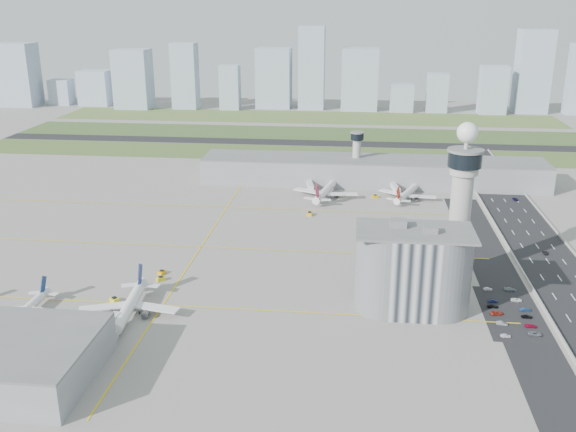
# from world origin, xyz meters

# --- Properties ---
(ground) EXTENTS (1000.00, 1000.00, 0.00)m
(ground) POSITION_xyz_m (0.00, 0.00, 0.00)
(ground) COLOR gray
(grass_strip_0) EXTENTS (480.00, 50.00, 0.08)m
(grass_strip_0) POSITION_xyz_m (-20.00, 225.00, 0.04)
(grass_strip_0) COLOR #455C2B
(grass_strip_0) RESTS_ON ground
(grass_strip_1) EXTENTS (480.00, 60.00, 0.08)m
(grass_strip_1) POSITION_xyz_m (-20.00, 300.00, 0.04)
(grass_strip_1) COLOR #3C582A
(grass_strip_1) RESTS_ON ground
(grass_strip_2) EXTENTS (480.00, 70.00, 0.08)m
(grass_strip_2) POSITION_xyz_m (-20.00, 380.00, 0.04)
(grass_strip_2) COLOR #546C33
(grass_strip_2) RESTS_ON ground
(runway) EXTENTS (480.00, 22.00, 0.10)m
(runway) POSITION_xyz_m (-20.00, 262.00, 0.06)
(runway) COLOR black
(runway) RESTS_ON ground
(highway) EXTENTS (28.00, 500.00, 0.10)m
(highway) POSITION_xyz_m (115.00, 0.00, 0.05)
(highway) COLOR black
(highway) RESTS_ON ground
(barrier_left) EXTENTS (0.60, 500.00, 1.20)m
(barrier_left) POSITION_xyz_m (101.00, 0.00, 0.60)
(barrier_left) COLOR #9E9E99
(barrier_left) RESTS_ON ground
(landside_road) EXTENTS (18.00, 260.00, 0.08)m
(landside_road) POSITION_xyz_m (90.00, -10.00, 0.04)
(landside_road) COLOR black
(landside_road) RESTS_ON ground
(parking_lot) EXTENTS (20.00, 44.00, 0.10)m
(parking_lot) POSITION_xyz_m (88.00, -22.00, 0.05)
(parking_lot) COLOR black
(parking_lot) RESTS_ON ground
(taxiway_line_h_0) EXTENTS (260.00, 0.60, 0.01)m
(taxiway_line_h_0) POSITION_xyz_m (-40.00, -30.00, 0.01)
(taxiway_line_h_0) COLOR yellow
(taxiway_line_h_0) RESTS_ON ground
(taxiway_line_h_1) EXTENTS (260.00, 0.60, 0.01)m
(taxiway_line_h_1) POSITION_xyz_m (-40.00, 30.00, 0.01)
(taxiway_line_h_1) COLOR yellow
(taxiway_line_h_1) RESTS_ON ground
(taxiway_line_h_2) EXTENTS (260.00, 0.60, 0.01)m
(taxiway_line_h_2) POSITION_xyz_m (-40.00, 90.00, 0.01)
(taxiway_line_h_2) COLOR yellow
(taxiway_line_h_2) RESTS_ON ground
(taxiway_line_v) EXTENTS (0.60, 260.00, 0.01)m
(taxiway_line_v) POSITION_xyz_m (-40.00, 30.00, 0.01)
(taxiway_line_v) COLOR yellow
(taxiway_line_v) RESTS_ON ground
(control_tower) EXTENTS (14.00, 14.00, 64.50)m
(control_tower) POSITION_xyz_m (72.00, 8.00, 35.04)
(control_tower) COLOR #ADAAA5
(control_tower) RESTS_ON ground
(secondary_tower) EXTENTS (8.60, 8.60, 31.90)m
(secondary_tower) POSITION_xyz_m (30.00, 150.00, 18.80)
(secondary_tower) COLOR #ADAAA5
(secondary_tower) RESTS_ON ground
(admin_building) EXTENTS (42.00, 24.00, 33.50)m
(admin_building) POSITION_xyz_m (51.99, -22.00, 15.30)
(admin_building) COLOR #B2B2B7
(admin_building) RESTS_ON ground
(terminal_pier) EXTENTS (210.00, 32.00, 15.80)m
(terminal_pier) POSITION_xyz_m (40.00, 148.00, 7.90)
(terminal_pier) COLOR gray
(terminal_pier) RESTS_ON ground
(airplane_near_b) EXTENTS (29.33, 34.39, 9.55)m
(airplane_near_b) POSITION_xyz_m (-86.15, -45.35, 4.78)
(airplane_near_b) COLOR white
(airplane_near_b) RESTS_ON ground
(airplane_near_c) EXTENTS (40.63, 46.53, 12.16)m
(airplane_near_c) POSITION_xyz_m (-49.50, -40.04, 6.08)
(airplane_near_c) COLOR white
(airplane_near_c) RESTS_ON ground
(airplane_far_a) EXTENTS (46.33, 51.60, 12.58)m
(airplane_far_a) POSITION_xyz_m (13.15, 116.75, 6.29)
(airplane_far_a) COLOR white
(airplane_far_a) RESTS_ON ground
(airplane_far_b) EXTENTS (46.20, 49.64, 11.22)m
(airplane_far_b) POSITION_xyz_m (60.06, 118.80, 5.61)
(airplane_far_b) COLOR white
(airplane_far_b) RESTS_ON ground
(jet_bridge_near_1) EXTENTS (5.39, 14.31, 5.70)m
(jet_bridge_near_1) POSITION_xyz_m (-83.00, -61.00, 2.85)
(jet_bridge_near_1) COLOR silver
(jet_bridge_near_1) RESTS_ON ground
(jet_bridge_near_2) EXTENTS (5.39, 14.31, 5.70)m
(jet_bridge_near_2) POSITION_xyz_m (-53.00, -61.00, 2.85)
(jet_bridge_near_2) COLOR silver
(jet_bridge_near_2) RESTS_ON ground
(jet_bridge_far_0) EXTENTS (5.39, 14.31, 5.70)m
(jet_bridge_far_0) POSITION_xyz_m (2.00, 132.00, 2.85)
(jet_bridge_far_0) COLOR silver
(jet_bridge_far_0) RESTS_ON ground
(jet_bridge_far_1) EXTENTS (5.39, 14.31, 5.70)m
(jet_bridge_far_1) POSITION_xyz_m (52.00, 132.00, 2.85)
(jet_bridge_far_1) COLOR silver
(jet_bridge_far_1) RESTS_ON ground
(tug_1) EXTENTS (4.09, 3.87, 1.96)m
(tug_1) POSITION_xyz_m (-59.14, -28.97, 0.98)
(tug_1) COLOR gold
(tug_1) RESTS_ON ground
(tug_2) EXTENTS (4.07, 3.93, 1.96)m
(tug_2) POSITION_xyz_m (-47.37, -8.32, 0.98)
(tug_2) COLOR gold
(tug_2) RESTS_ON ground
(tug_3) EXTENTS (3.09, 3.66, 1.81)m
(tug_3) POSITION_xyz_m (-48.90, -1.94, 0.90)
(tug_3) COLOR #FAA801
(tug_3) RESTS_ON ground
(tug_4) EXTENTS (2.73, 3.80, 2.12)m
(tug_4) POSITION_xyz_m (6.39, 81.37, 1.06)
(tug_4) COLOR gold
(tug_4) RESTS_ON ground
(tug_5) EXTENTS (3.65, 2.97, 1.85)m
(tug_5) POSITION_xyz_m (41.54, 117.49, 0.92)
(tug_5) COLOR #D2A502
(tug_5) RESTS_ON ground
(car_lot_0) EXTENTS (3.61, 1.65, 1.20)m
(car_lot_0) POSITION_xyz_m (82.65, -40.38, 0.60)
(car_lot_0) COLOR white
(car_lot_0) RESTS_ON ground
(car_lot_1) EXTENTS (4.07, 1.98, 1.29)m
(car_lot_1) POSITION_xyz_m (83.16, -31.65, 0.64)
(car_lot_1) COLOR gray
(car_lot_1) RESTS_ON ground
(car_lot_2) EXTENTS (4.91, 2.83, 1.29)m
(car_lot_2) POSITION_xyz_m (82.90, -23.96, 0.64)
(car_lot_2) COLOR #A5291A
(car_lot_2) RESTS_ON ground
(car_lot_3) EXTENTS (4.08, 1.77, 1.17)m
(car_lot_3) POSITION_xyz_m (82.50, -18.38, 0.58)
(car_lot_3) COLOR black
(car_lot_3) RESTS_ON ground
(car_lot_4) EXTENTS (3.86, 2.03, 1.25)m
(car_lot_4) POSITION_xyz_m (83.43, -13.85, 0.63)
(car_lot_4) COLOR navy
(car_lot_4) RESTS_ON ground
(car_lot_5) EXTENTS (3.47, 1.46, 1.12)m
(car_lot_5) POSITION_xyz_m (83.47, -3.18, 0.56)
(car_lot_5) COLOR silver
(car_lot_5) RESTS_ON ground
(car_lot_6) EXTENTS (4.88, 2.68, 1.30)m
(car_lot_6) POSITION_xyz_m (92.91, -38.07, 0.65)
(car_lot_6) COLOR slate
(car_lot_6) RESTS_ON ground
(car_lot_7) EXTENTS (4.14, 1.76, 1.19)m
(car_lot_7) POSITION_xyz_m (92.84, -32.44, 0.60)
(car_lot_7) COLOR #A5072C
(car_lot_7) RESTS_ON ground
(car_lot_8) EXTENTS (3.79, 1.53, 1.29)m
(car_lot_8) POSITION_xyz_m (93.09, -25.42, 0.65)
(car_lot_8) COLOR black
(car_lot_8) RESTS_ON ground
(car_lot_9) EXTENTS (4.09, 2.01, 1.29)m
(car_lot_9) POSITION_xyz_m (93.87, -19.97, 0.64)
(car_lot_9) COLOR navy
(car_lot_9) RESTS_ON ground
(car_lot_10) EXTENTS (4.27, 2.01, 1.18)m
(car_lot_10) POSITION_xyz_m (92.51, -11.89, 0.59)
(car_lot_10) COLOR white
(car_lot_10) RESTS_ON ground
(car_lot_11) EXTENTS (4.55, 1.98, 1.30)m
(car_lot_11) POSITION_xyz_m (92.13, -2.65, 0.65)
(car_lot_11) COLOR gray
(car_lot_11) RESTS_ON ground
(car_hw_1) EXTENTS (1.40, 3.98, 1.31)m
(car_hw_1) POSITION_xyz_m (116.01, 38.57, 0.65)
(car_hw_1) COLOR black
(car_hw_1) RESTS_ON ground
(car_hw_2) EXTENTS (2.57, 4.80, 1.28)m
(car_hw_2) POSITION_xyz_m (121.04, 121.23, 0.64)
(car_hw_2) COLOR #120C4B
(car_hw_2) RESTS_ON ground
(car_hw_4) EXTENTS (1.52, 3.69, 1.25)m
(car_hw_4) POSITION_xyz_m (107.71, 180.19, 0.63)
(car_hw_4) COLOR #9B9EA8
(car_hw_4) RESTS_ON ground
(skyline_bldg_1) EXTENTS (37.63, 30.10, 65.60)m
(skyline_bldg_1) POSITION_xyz_m (-331.22, 417.61, 32.80)
(skyline_bldg_1) COLOR #9EADC1
(skyline_bldg_1) RESTS_ON ground
(skyline_bldg_2) EXTENTS (22.81, 18.25, 26.79)m
(skyline_bldg_2) POSITION_xyz_m (-291.25, 430.16, 13.39)
(skyline_bldg_2) COLOR #9EADC1
(skyline_bldg_2) RESTS_ON ground
(skyline_bldg_3) EXTENTS (32.30, 25.84, 36.93)m
(skyline_bldg_3) POSITION_xyz_m (-252.58, 431.35, 18.47)
(skyline_bldg_3) COLOR #9EADC1
(skyline_bldg_3) RESTS_ON ground
(skyline_bldg_4) EXTENTS (35.81, 28.65, 60.36)m
(skyline_bldg_4) POSITION_xyz_m (-204.47, 415.19, 30.18)
(skyline_bldg_4) COLOR #9EADC1
(skyline_bldg_4) RESTS_ON ground
(skyline_bldg_5) EXTENTS (25.49, 20.39, 66.89)m
(skyline_bldg_5) POSITION_xyz_m (-150.11, 419.66, 33.44)
(skyline_bldg_5) COLOR #9EADC1
(skyline_bldg_5) RESTS_ON ground
(skyline_bldg_6) EXTENTS (20.04, 16.03, 45.20)m
(skyline_bldg_6) POSITION_xyz_m (-102.68, 417.90, 22.60)
(skyline_bldg_6) COLOR #9EADC1
(skyline_bldg_6) RESTS_ON ground
(skyline_bldg_7) EXTENTS (35.76, 28.61, 61.22)m
(skyline_bldg_7) POSITION_xyz_m (-59.44, 436.89, 30.61)
(skyline_bldg_7) COLOR #9EADC1
(skyline_bldg_7) RESTS_ON ground
(skyline_bldg_8) EXTENTS (26.33, 21.06, 83.39)m
(skyline_bldg_8) POSITION_xyz_m (-19.42, 431.56, 41.69)
(skyline_bldg_8) COLOR #9EADC1
(skyline_bldg_8) RESTS_ON ground
(skyline_bldg_9) EXTENTS (36.96, 29.57, 62.11)m
(skyline_bldg_9) POSITION_xyz_m (30.27, 432.32, 31.06)
(skyline_bldg_9) COLOR #9EADC1
(skyline_bldg_9) RESTS_ON ground
(skyline_bldg_10) EXTENTS (23.01, 18.41, 27.75)m
(skyline_bldg_10) POSITION_xyz_m (73.27, 423.68, 13.87)
(skyline_bldg_10) COLOR #9EADC1
(skyline_bldg_10) RESTS_ON ground
(skyline_bldg_11) EXTENTS (20.22, 16.18, 38.97)m
(skyline_bldg_11) POSITION_xyz_m (108.28, 423.34, 19.48)
(skyline_bldg_11) COLOR #9EADC1
(skyline_bldg_11) RESTS_ON ground
(skyline_bldg_12) EXTENTS (26.14, 20.92, 46.89)m
(skyline_bldg_12) POSITION_xyz_m (162.17, 421.29, 23.44)
(skyline_bldg_12) COLOR #9EADC1
(skyline_bldg_12) RESTS_ON ground
(skyline_bldg_13) EXTENTS (32.26, 25.81, 81.20)m
(skyline_bldg_13) POSITION_xyz_m (201.27, 433.27, 40.60)
(skyline_bldg_13) COLOR #9EADC1
(skyline_bldg_13) RESTS_ON ground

